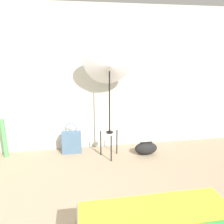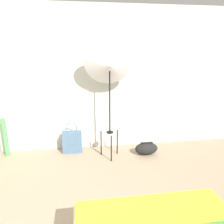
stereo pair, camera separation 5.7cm
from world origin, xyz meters
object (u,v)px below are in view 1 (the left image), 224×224
Objects in this scene: photo_umbrella at (109,64)px; paper_roll at (4,138)px; duffel_bag at (146,148)px; tote_bag at (72,142)px.

photo_umbrella reaches higher than paper_roll.
paper_roll is (-2.48, 0.31, 0.24)m from duffel_bag.
tote_bag is at bearing 157.72° from photo_umbrella.
photo_umbrella reaches higher than tote_bag.
photo_umbrella is 2.93× the size of paper_roll.
photo_umbrella is 1.65m from duffel_bag.
photo_umbrella is 3.55× the size of tote_bag.
photo_umbrella is 1.59m from tote_bag.
paper_roll is at bearing 170.98° from photo_umbrella.
duffel_bag is at bearing -7.07° from paper_roll.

